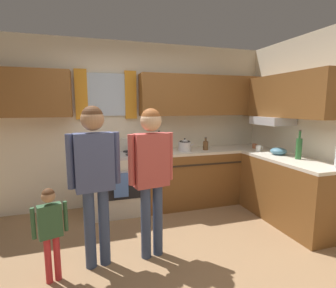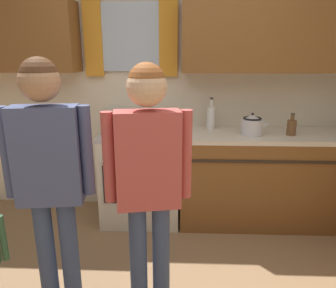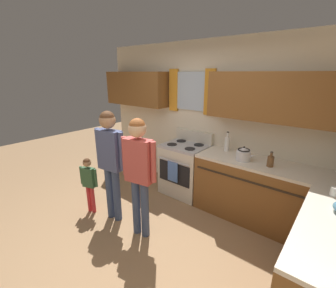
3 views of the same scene
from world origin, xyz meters
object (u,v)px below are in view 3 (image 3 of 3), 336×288
object	(u,v)px
bottle_milk_white	(227,144)
small_child	(89,179)
adult_holding_child	(110,154)
stovetop_kettle	(244,154)
mug_ceramic_white	(335,192)
adult_in_plaid	(139,165)
bottle_squat_brown	(270,161)
stove_oven	(185,168)

from	to	relation	value
bottle_milk_white	small_child	world-z (taller)	bottle_milk_white
adult_holding_child	stovetop_kettle	bearing A→B (deg)	41.16
bottle_milk_white	small_child	distance (m)	2.19
mug_ceramic_white	small_child	world-z (taller)	mug_ceramic_white
adult_holding_child	adult_in_plaid	size ratio (longest dim) A/B	1.02
adult_in_plaid	mug_ceramic_white	bearing A→B (deg)	23.71
mug_ceramic_white	bottle_squat_brown	bearing A→B (deg)	152.69
stove_oven	bottle_milk_white	world-z (taller)	bottle_milk_white
mug_ceramic_white	adult_in_plaid	size ratio (longest dim) A/B	0.08
stovetop_kettle	small_child	bearing A→B (deg)	-143.17
bottle_milk_white	mug_ceramic_white	bearing A→B (deg)	-22.39
bottle_squat_brown	mug_ceramic_white	size ratio (longest dim) A/B	1.63
mug_ceramic_white	adult_holding_child	distance (m)	2.64
adult_holding_child	small_child	xyz separation A→B (m)	(-0.40, -0.13, -0.46)
bottle_milk_white	mug_ceramic_white	xyz separation A→B (m)	(1.45, -0.60, -0.07)
adult_in_plaid	small_child	bearing A→B (deg)	-172.35
stove_oven	stovetop_kettle	world-z (taller)	stovetop_kettle
stove_oven	adult_holding_child	bearing A→B (deg)	-105.34
stove_oven	bottle_squat_brown	xyz separation A→B (m)	(1.41, -0.07, 0.51)
mug_ceramic_white	adult_holding_child	xyz separation A→B (m)	(-2.50, -0.85, 0.07)
bottle_squat_brown	adult_holding_child	size ratio (longest dim) A/B	0.13
bottle_milk_white	adult_in_plaid	bearing A→B (deg)	-108.33
stovetop_kettle	adult_in_plaid	world-z (taller)	adult_in_plaid
bottle_squat_brown	mug_ceramic_white	distance (m)	0.82
stove_oven	bottle_squat_brown	distance (m)	1.50
bottle_milk_white	mug_ceramic_white	distance (m)	1.57
mug_ceramic_white	adult_in_plaid	world-z (taller)	adult_in_plaid
small_child	adult_in_plaid	bearing A→B (deg)	7.65
stove_oven	adult_in_plaid	size ratio (longest dim) A/B	0.69
stovetop_kettle	bottle_squat_brown	bearing A→B (deg)	0.76
bottle_milk_white	adult_holding_child	size ratio (longest dim) A/B	0.19
bottle_squat_brown	stovetop_kettle	distance (m)	0.36
small_child	adult_holding_child	bearing A→B (deg)	17.46
stove_oven	mug_ceramic_white	size ratio (longest dim) A/B	8.76
bottle_squat_brown	adult_in_plaid	world-z (taller)	adult_in_plaid
bottle_milk_white	adult_in_plaid	distance (m)	1.53
adult_in_plaid	stove_oven	bearing A→B (deg)	99.04
stovetop_kettle	adult_in_plaid	xyz separation A→B (m)	(-0.84, -1.22, 0.00)
mug_ceramic_white	adult_in_plaid	xyz separation A→B (m)	(-1.93, -0.85, 0.05)
bottle_squat_brown	small_child	bearing A→B (deg)	-147.96
stove_oven	adult_holding_child	distance (m)	1.46
bottle_milk_white	stovetop_kettle	world-z (taller)	bottle_milk_white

